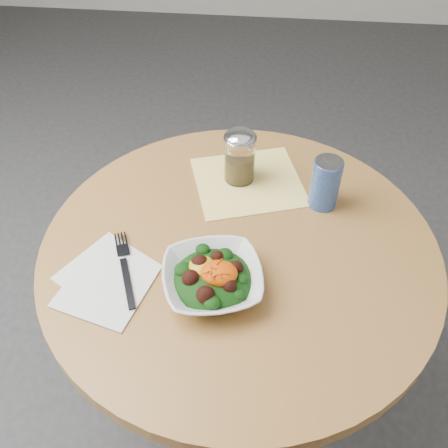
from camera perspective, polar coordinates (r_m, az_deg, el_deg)
name	(u,v)px	position (r m, az deg, el deg)	size (l,w,h in m)	color
ground	(235,395)	(1.76, 1.21, -19.00)	(6.00, 6.00, 0.00)	#303032
table	(238,297)	(1.28, 1.59, -8.34)	(0.90, 0.90, 0.75)	black
cloth_napkin	(248,182)	(1.28, 2.79, 4.85)	(0.26, 0.24, 0.00)	yellow
paper_napkins	(107,280)	(1.09, -13.27, -6.22)	(0.23, 0.26, 0.00)	silver
salad_bowl	(213,278)	(1.03, -1.31, -6.23)	(0.25, 0.25, 0.08)	silver
fork	(125,266)	(1.10, -11.25, -4.74)	(0.10, 0.21, 0.00)	black
spice_shaker	(240,157)	(1.25, 1.80, 7.69)	(0.08, 0.08, 0.14)	silver
beverage_can	(325,183)	(1.20, 11.51, 4.61)	(0.07, 0.07, 0.13)	#0D2995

